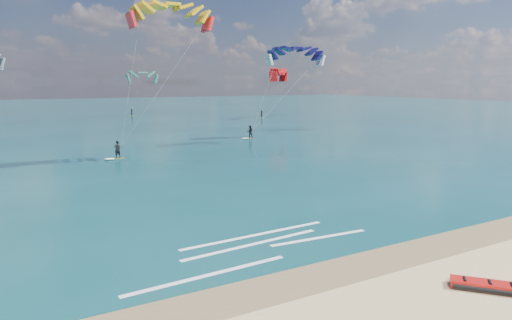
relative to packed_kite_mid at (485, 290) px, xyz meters
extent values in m
plane|color=tan|center=(-6.48, 40.87, 0.00)|extent=(320.00, 320.00, 0.00)
cube|color=brown|center=(-6.48, 3.87, 0.00)|extent=(320.00, 2.40, 0.01)
cube|color=#0B3C3F|center=(-6.48, 104.87, 0.02)|extent=(320.00, 200.00, 0.04)
cube|color=gold|center=(-4.85, 34.64, 0.07)|extent=(1.27, 0.42, 0.06)
imported|color=black|center=(-4.85, 34.64, 0.92)|extent=(0.69, 0.54, 1.66)
cylinder|color=black|center=(-4.57, 34.37, 1.16)|extent=(0.51, 0.05, 0.04)
cube|color=gold|center=(13.74, 42.39, 0.07)|extent=(1.31, 0.59, 0.06)
imported|color=black|center=(13.74, 42.39, 0.89)|extent=(0.92, 0.80, 1.61)
cylinder|color=black|center=(14.02, 42.11, 1.17)|extent=(0.51, 0.12, 0.04)
cube|color=white|center=(-1.83, 7.17, 0.04)|extent=(5.11, 0.61, 0.01)
cube|color=white|center=(-4.97, 7.93, 0.04)|extent=(7.06, 0.78, 0.01)
cube|color=white|center=(-4.26, 8.97, 0.04)|extent=(7.73, 0.52, 0.01)
cube|color=white|center=(-8.02, 5.87, 0.04)|extent=(6.78, 0.60, 0.01)
camera|label=1|loc=(-14.43, -9.11, 7.22)|focal=32.00mm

